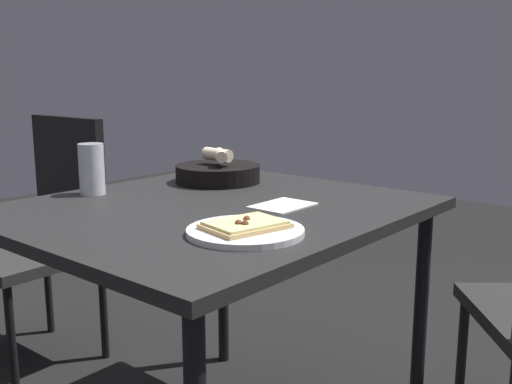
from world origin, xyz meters
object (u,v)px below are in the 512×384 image
at_px(chair_far, 47,225).
at_px(dining_table, 213,229).
at_px(pizza_plate, 245,230).
at_px(beer_glass, 92,172).
at_px(bread_basket, 218,172).

bearing_deg(chair_far, dining_table, 86.15).
bearing_deg(dining_table, pizza_plate, 57.29).
bearing_deg(beer_glass, pizza_plate, 85.73).
height_order(bread_basket, beer_glass, beer_glass).
bearing_deg(dining_table, beer_glass, -71.22).
relative_size(bread_basket, chair_far, 0.29).
bearing_deg(dining_table, chair_far, -93.85).
bearing_deg(pizza_plate, beer_glass, -94.27).
relative_size(dining_table, beer_glass, 7.01).
bearing_deg(beer_glass, chair_far, -107.60).
bearing_deg(bread_basket, dining_table, 41.47).
height_order(dining_table, chair_far, chair_far).
bearing_deg(chair_far, pizza_plate, 79.12).
bearing_deg(chair_far, bread_basket, 104.24).
distance_m(pizza_plate, chair_far, 1.27).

